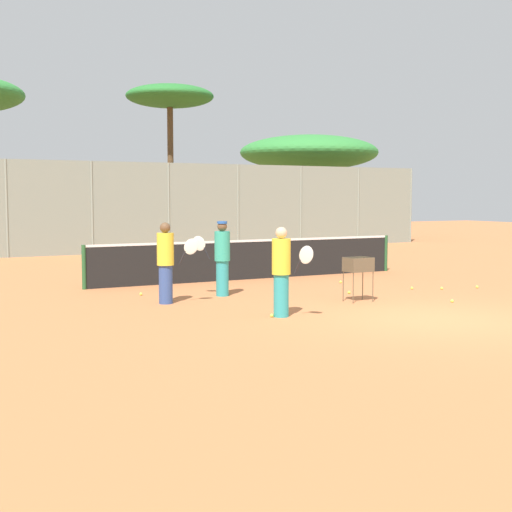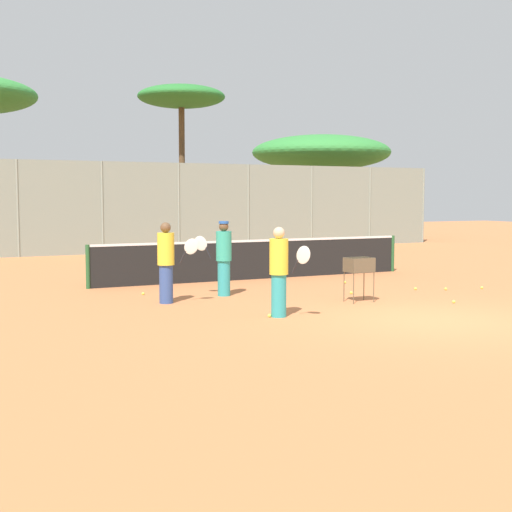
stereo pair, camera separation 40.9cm
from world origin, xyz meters
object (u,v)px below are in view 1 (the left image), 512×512
(player_white_outfit, at_px, (166,262))
(player_yellow_shirt, at_px, (282,271))
(ball_cart, at_px, (358,268))
(tennis_net, at_px, (252,259))
(player_red_cap, at_px, (222,257))

(player_white_outfit, distance_m, player_yellow_shirt, 2.86)
(ball_cart, bearing_deg, player_white_outfit, 156.22)
(tennis_net, bearing_deg, player_white_outfit, -139.63)
(player_yellow_shirt, relative_size, ball_cart, 1.77)
(player_white_outfit, relative_size, player_red_cap, 1.01)
(player_white_outfit, relative_size, ball_cart, 1.80)
(tennis_net, relative_size, player_yellow_shirt, 5.50)
(ball_cart, bearing_deg, player_red_cap, 135.78)
(player_white_outfit, distance_m, player_red_cap, 1.59)
(player_yellow_shirt, distance_m, ball_cart, 2.57)
(tennis_net, distance_m, ball_cart, 4.71)
(player_white_outfit, relative_size, player_yellow_shirt, 1.02)
(player_yellow_shirt, xyz_separation_m, ball_cart, (2.40, 0.91, -0.14))
(tennis_net, xyz_separation_m, player_red_cap, (-2.10, -2.58, 0.31))
(player_red_cap, xyz_separation_m, ball_cart, (2.19, -2.13, -0.16))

